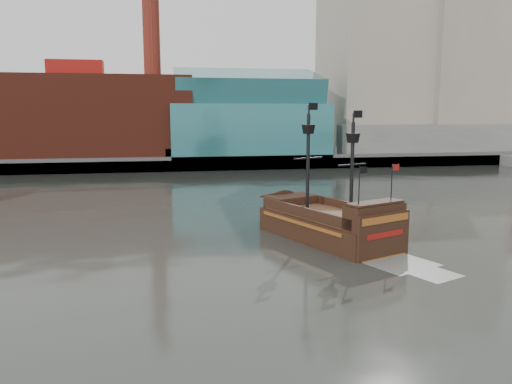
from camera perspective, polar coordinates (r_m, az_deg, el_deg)
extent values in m
plane|color=#262823|center=(29.82, 2.21, -11.39)|extent=(400.00, 400.00, 0.00)
cube|color=slate|center=(119.78, -7.45, 4.49)|extent=(220.00, 60.00, 2.00)
cube|color=#4C4C49|center=(90.42, -6.46, 3.23)|extent=(220.00, 1.00, 2.60)
cube|color=maroon|center=(100.51, -19.68, 8.03)|extent=(42.00, 18.00, 15.00)
cube|color=#2C7177|center=(98.64, -0.99, 7.09)|extent=(30.00, 16.00, 10.00)
cube|color=#9D9482|center=(117.67, 13.30, 15.96)|extent=(20.00, 22.00, 46.00)
cube|color=#9E9385|center=(122.02, 21.99, 13.41)|extent=(18.00, 18.00, 38.00)
cube|color=#9D9482|center=(137.48, 14.37, 16.15)|extent=(24.00, 20.00, 52.00)
cube|color=slate|center=(107.97, 19.81, 5.67)|extent=(40.00, 6.00, 6.00)
cylinder|color=maroon|center=(102.78, -11.92, 18.74)|extent=(3.20, 3.20, 22.00)
cube|color=#2C7177|center=(98.69, -1.00, 11.73)|extent=(28.00, 14.94, 8.78)
cube|color=#A71B2E|center=(137.95, 27.18, 17.53)|extent=(5.00, 2.50, 2.50)
cube|color=black|center=(41.89, 8.03, -4.55)|extent=(9.41, 13.38, 2.68)
cube|color=#54381E|center=(41.57, 8.07, -2.55)|extent=(8.47, 12.05, 0.31)
cube|color=black|center=(45.30, 4.02, -1.06)|extent=(4.98, 3.93, 1.03)
cube|color=black|center=(37.60, 13.40, -2.74)|extent=(5.15, 3.36, 1.85)
cube|color=black|center=(37.33, 14.35, -5.46)|extent=(4.77, 2.13, 4.12)
cube|color=#96501D|center=(36.87, 14.61, -3.02)|extent=(4.33, 1.81, 0.51)
cube|color=maroon|center=(37.11, 14.54, -4.73)|extent=(3.37, 1.43, 0.41)
cylinder|color=black|center=(41.60, 5.95, 3.31)|extent=(0.38, 0.38, 8.03)
cylinder|color=black|center=(40.22, 10.91, 2.56)|extent=(0.38, 0.38, 7.41)
cone|color=black|center=(41.42, 6.01, 7.14)|extent=(1.47, 1.47, 0.72)
cone|color=black|center=(40.02, 11.02, 6.07)|extent=(1.47, 1.47, 0.72)
cube|color=black|center=(41.69, 6.56, 9.69)|extent=(0.87, 0.38, 0.57)
cube|color=black|center=(40.29, 11.58, 8.71)|extent=(0.87, 0.38, 0.57)
cube|color=gray|center=(36.55, 16.26, -7.86)|extent=(5.45, 5.08, 0.02)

